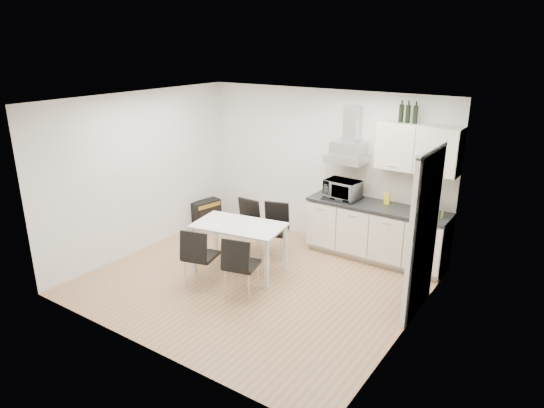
{
  "coord_description": "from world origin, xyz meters",
  "views": [
    {
      "loc": [
        3.78,
        -5.11,
        3.35
      ],
      "look_at": [
        0.06,
        0.37,
        1.1
      ],
      "focal_mm": 32.0,
      "sensor_mm": 36.0,
      "label": 1
    }
  ],
  "objects_px": {
    "kitchenette": "(381,210)",
    "chair_near_right": "(242,265)",
    "guitar_amp": "(206,213)",
    "floor_speaker": "(248,213)",
    "dining_table": "(239,230)",
    "chair_far_left": "(242,227)",
    "chair_near_left": "(201,256)",
    "chair_far_right": "(274,231)"
  },
  "relations": [
    {
      "from": "dining_table",
      "to": "chair_far_right",
      "type": "distance_m",
      "value": 0.75
    },
    {
      "from": "kitchenette",
      "to": "floor_speaker",
      "type": "relative_size",
      "value": 7.52
    },
    {
      "from": "chair_far_left",
      "to": "guitar_amp",
      "type": "height_order",
      "value": "chair_far_left"
    },
    {
      "from": "floor_speaker",
      "to": "chair_near_left",
      "type": "bearing_deg",
      "value": -57.88
    },
    {
      "from": "chair_near_left",
      "to": "chair_near_right",
      "type": "relative_size",
      "value": 1.0
    },
    {
      "from": "kitchenette",
      "to": "guitar_amp",
      "type": "relative_size",
      "value": 4.19
    },
    {
      "from": "dining_table",
      "to": "guitar_amp",
      "type": "distance_m",
      "value": 2.13
    },
    {
      "from": "kitchenette",
      "to": "chair_far_right",
      "type": "height_order",
      "value": "kitchenette"
    },
    {
      "from": "kitchenette",
      "to": "chair_near_right",
      "type": "height_order",
      "value": "kitchenette"
    },
    {
      "from": "floor_speaker",
      "to": "chair_far_left",
      "type": "bearing_deg",
      "value": -46.63
    },
    {
      "from": "chair_near_left",
      "to": "floor_speaker",
      "type": "bearing_deg",
      "value": 97.6
    },
    {
      "from": "chair_far_right",
      "to": "guitar_amp",
      "type": "distance_m",
      "value": 1.94
    },
    {
      "from": "chair_far_right",
      "to": "floor_speaker",
      "type": "xyz_separation_m",
      "value": [
        -1.3,
        1.04,
        -0.27
      ]
    },
    {
      "from": "chair_far_right",
      "to": "chair_near_left",
      "type": "height_order",
      "value": "same"
    },
    {
      "from": "floor_speaker",
      "to": "dining_table",
      "type": "bearing_deg",
      "value": -46.58
    },
    {
      "from": "chair_near_right",
      "to": "chair_near_left",
      "type": "bearing_deg",
      "value": 174.07
    },
    {
      "from": "kitchenette",
      "to": "chair_near_right",
      "type": "xyz_separation_m",
      "value": [
        -1.1,
        -2.14,
        -0.39
      ]
    },
    {
      "from": "chair_far_left",
      "to": "chair_near_left",
      "type": "relative_size",
      "value": 1.0
    },
    {
      "from": "chair_far_left",
      "to": "chair_far_right",
      "type": "distance_m",
      "value": 0.54
    },
    {
      "from": "chair_far_right",
      "to": "chair_near_right",
      "type": "distance_m",
      "value": 1.3
    },
    {
      "from": "chair_far_left",
      "to": "guitar_amp",
      "type": "bearing_deg",
      "value": -24.33
    },
    {
      "from": "chair_far_left",
      "to": "chair_near_right",
      "type": "bearing_deg",
      "value": 127.71
    },
    {
      "from": "kitchenette",
      "to": "floor_speaker",
      "type": "bearing_deg",
      "value": 176.53
    },
    {
      "from": "chair_far_left",
      "to": "dining_table",
      "type": "bearing_deg",
      "value": 124.1
    },
    {
      "from": "chair_near_right",
      "to": "guitar_amp",
      "type": "distance_m",
      "value": 2.82
    },
    {
      "from": "chair_far_left",
      "to": "guitar_amp",
      "type": "distance_m",
      "value": 1.5
    },
    {
      "from": "chair_far_right",
      "to": "guitar_amp",
      "type": "bearing_deg",
      "value": -32.1
    },
    {
      "from": "kitchenette",
      "to": "chair_far_left",
      "type": "xyz_separation_m",
      "value": [
        -1.94,
        -1.02,
        -0.39
      ]
    },
    {
      "from": "chair_near_left",
      "to": "dining_table",
      "type": "bearing_deg",
      "value": 60.99
    },
    {
      "from": "chair_far_right",
      "to": "floor_speaker",
      "type": "bearing_deg",
      "value": -56.3
    },
    {
      "from": "guitar_amp",
      "to": "chair_far_left",
      "type": "bearing_deg",
      "value": -13.01
    },
    {
      "from": "chair_near_right",
      "to": "floor_speaker",
      "type": "relative_size",
      "value": 2.63
    },
    {
      "from": "chair_near_right",
      "to": "floor_speaker",
      "type": "height_order",
      "value": "chair_near_right"
    },
    {
      "from": "dining_table",
      "to": "guitar_amp",
      "type": "xyz_separation_m",
      "value": [
        -1.72,
        1.18,
        -0.43
      ]
    },
    {
      "from": "dining_table",
      "to": "chair_near_right",
      "type": "relative_size",
      "value": 1.63
    },
    {
      "from": "chair_near_left",
      "to": "floor_speaker",
      "type": "height_order",
      "value": "chair_near_left"
    },
    {
      "from": "chair_near_left",
      "to": "chair_near_right",
      "type": "xyz_separation_m",
      "value": [
        0.65,
        0.1,
        0.0
      ]
    },
    {
      "from": "kitchenette",
      "to": "chair_far_right",
      "type": "bearing_deg",
      "value": -148.35
    },
    {
      "from": "kitchenette",
      "to": "floor_speaker",
      "type": "distance_m",
      "value": 2.81
    },
    {
      "from": "kitchenette",
      "to": "chair_near_left",
      "type": "bearing_deg",
      "value": -128.04
    },
    {
      "from": "dining_table",
      "to": "chair_far_left",
      "type": "xyz_separation_m",
      "value": [
        -0.37,
        0.55,
        -0.22
      ]
    },
    {
      "from": "kitchenette",
      "to": "guitar_amp",
      "type": "bearing_deg",
      "value": -173.18
    }
  ]
}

